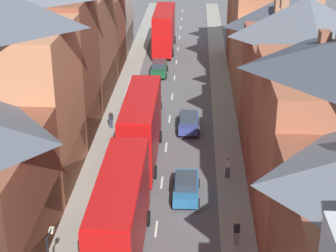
# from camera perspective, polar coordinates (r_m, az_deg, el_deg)

# --- Properties ---
(pavement_left) EXTENTS (2.20, 104.00, 0.14)m
(pavement_left) POSITION_cam_1_polar(r_m,az_deg,el_deg) (54.23, -5.14, 1.69)
(pavement_left) COLOR gray
(pavement_left) RESTS_ON ground
(pavement_right) EXTENTS (2.20, 104.00, 0.14)m
(pavement_right) POSITION_cam_1_polar(r_m,az_deg,el_deg) (53.81, 5.69, 1.49)
(pavement_right) COLOR gray
(pavement_right) RESTS_ON ground
(centre_line_dashes) EXTENTS (0.14, 97.80, 0.01)m
(centre_line_dashes) POSITION_cam_1_polar(r_m,az_deg,el_deg) (51.96, 0.15, 0.71)
(centre_line_dashes) COLOR silver
(centre_line_dashes) RESTS_ON ground
(terrace_row_left) EXTENTS (8.00, 75.55, 14.10)m
(terrace_row_left) POSITION_cam_1_polar(r_m,az_deg,el_deg) (42.56, -14.32, 3.40)
(terrace_row_left) COLOR beige
(terrace_row_left) RESTS_ON ground
(terrace_row_right) EXTENTS (8.00, 70.78, 14.56)m
(terrace_row_right) POSITION_cam_1_polar(r_m,az_deg,el_deg) (38.58, 14.55, 1.87)
(terrace_row_right) COLOR #A36042
(terrace_row_right) RESTS_ON ground
(double_decker_bus_lead) EXTENTS (2.74, 10.80, 5.30)m
(double_decker_bus_lead) POSITION_cam_1_polar(r_m,az_deg,el_deg) (43.31, -2.75, -0.08)
(double_decker_bus_lead) COLOR #B70F0F
(double_decker_bus_lead) RESTS_ON ground
(double_decker_bus_mid_street) EXTENTS (2.74, 10.80, 5.30)m
(double_decker_bus_mid_street) POSITION_cam_1_polar(r_m,az_deg,el_deg) (32.25, -4.86, -9.02)
(double_decker_bus_mid_street) COLOR #B70F0F
(double_decker_bus_mid_street) RESTS_ON ground
(double_decker_bus_far_approaching) EXTENTS (2.74, 10.80, 5.30)m
(double_decker_bus_far_approaching) POSITION_cam_1_polar(r_m,az_deg,el_deg) (73.43, -0.41, 9.84)
(double_decker_bus_far_approaching) COLOR #B70F0F
(double_decker_bus_far_approaching) RESTS_ON ground
(car_near_silver) EXTENTS (1.90, 3.95, 1.68)m
(car_near_silver) POSITION_cam_1_polar(r_m,az_deg,el_deg) (52.91, -1.73, 2.11)
(car_near_silver) COLOR #4C515B
(car_near_silver) RESTS_ON ground
(car_parked_left_a) EXTENTS (1.90, 4.30, 1.63)m
(car_parked_left_a) POSITION_cam_1_polar(r_m,az_deg,el_deg) (39.00, 1.85, -6.16)
(car_parked_left_a) COLOR #236093
(car_parked_left_a) RESTS_ON ground
(car_parked_right_a) EXTENTS (1.90, 4.45, 1.68)m
(car_parked_right_a) POSITION_cam_1_polar(r_m,az_deg,el_deg) (63.93, -0.92, 5.93)
(car_parked_right_a) COLOR #144728
(car_parked_right_a) RESTS_ON ground
(car_mid_black) EXTENTS (1.90, 3.94, 1.65)m
(car_mid_black) POSITION_cam_1_polar(r_m,az_deg,el_deg) (49.26, 2.11, 0.42)
(car_mid_black) COLOR navy
(car_mid_black) RESTS_ON ground
(delivery_van) EXTENTS (2.20, 5.20, 2.41)m
(delivery_van) POSITION_cam_1_polar(r_m,az_deg,el_deg) (53.43, -3.08, 2.87)
(delivery_van) COLOR silver
(delivery_van) RESTS_ON ground
(pedestrian_mid_right) EXTENTS (0.36, 0.22, 1.61)m
(pedestrian_mid_right) POSITION_cam_1_polar(r_m,az_deg,el_deg) (34.23, 6.99, -10.57)
(pedestrian_mid_right) COLOR gray
(pedestrian_mid_right) RESTS_ON pavement_right
(pedestrian_far_left) EXTENTS (0.36, 0.22, 1.61)m
(pedestrian_far_left) POSITION_cam_1_polar(r_m,az_deg,el_deg) (41.41, 6.10, -4.09)
(pedestrian_far_left) COLOR #3D4256
(pedestrian_far_left) RESTS_ON pavement_right
(pedestrian_far_right) EXTENTS (0.36, 0.22, 1.61)m
(pedestrian_far_right) POSITION_cam_1_polar(r_m,az_deg,el_deg) (49.55, -5.81, 0.71)
(pedestrian_far_right) COLOR #3D4256
(pedestrian_far_right) RESTS_ON pavement_left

